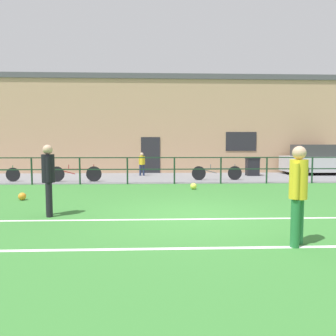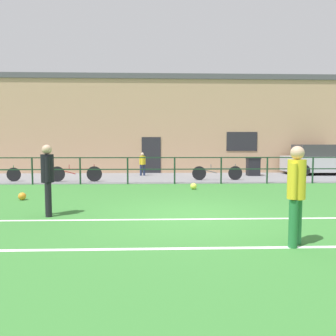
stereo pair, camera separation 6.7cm
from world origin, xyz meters
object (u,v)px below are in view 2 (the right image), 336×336
Objects in this scene: player_striker at (296,190)px; bicycle_parked_1 at (217,173)px; spectator_child at (142,163)px; parked_car_red at (320,160)px; player_goalkeeper at (48,176)px; bicycle_parked_2 at (76,174)px; trash_bin_0 at (253,166)px; soccer_ball_spare at (22,196)px; soccer_ball_match at (194,186)px.

bicycle_parked_1 is at bearing 35.60° from player_striker.
parked_car_red is at bearing 170.11° from spectator_child.
player_striker is at bearing -92.95° from bicycle_parked_1.
player_goalkeeper reaches higher than bicycle_parked_2.
bicycle_parked_2 is 9.11m from trash_bin_0.
trash_bin_0 is at bearing 41.53° from bicycle_parked_1.
spectator_child reaches higher than trash_bin_0.
trash_bin_0 is at bearing 37.25° from soccer_ball_spare.
spectator_child is at bearing 65.26° from soccer_ball_spare.
soccer_ball_match is at bearing -116.66° from bicycle_parked_1.
soccer_ball_match is 9.44m from parked_car_red.
player_goalkeeper is 7.08× the size of soccer_ball_match.
player_striker is 0.71× the size of bicycle_parked_1.
trash_bin_0 is at bearing -60.11° from player_goalkeeper.
bicycle_parked_1 is 1.01× the size of bicycle_parked_2.
spectator_child reaches higher than soccer_ball_spare.
trash_bin_0 reaches higher than bicycle_parked_1.
bicycle_parked_2 is (-6.45, -0.38, 0.02)m from bicycle_parked_1.
soccer_ball_spare is at bearing -149.97° from parked_car_red.
player_goalkeeper is 12.01m from trash_bin_0.
bicycle_parked_1 reaches higher than soccer_ball_spare.
player_goalkeeper is 1.37× the size of spectator_child.
soccer_ball_match is 5.60m from bicycle_parked_2.
trash_bin_0 is at bearing 52.60° from soccer_ball_match.
parked_car_red reaches higher than bicycle_parked_2.
parked_car_red reaches higher than trash_bin_0.
parked_car_red reaches higher than spectator_child.
parked_car_red is at bearing -70.07° from player_goalkeeper.
bicycle_parked_1 reaches higher than soccer_ball_match.
trash_bin_0 is at bearing 24.92° from player_striker.
soccer_ball_spare is at bearing -142.75° from trash_bin_0.
bicycle_parked_1 is (5.39, 7.14, -0.60)m from player_goalkeeper.
bicycle_parked_2 is at bearing 71.58° from player_striker.
bicycle_parked_1 is (1.43, 2.85, 0.24)m from soccer_ball_match.
soccer_ball_spare is at bearing -95.77° from bicycle_parked_2.
player_goalkeeper is 0.72× the size of bicycle_parked_1.
spectator_child is 9.82m from parked_car_red.
trash_bin_0 reaches higher than bicycle_parked_2.
parked_car_red is 6.77m from bicycle_parked_1.
parked_car_red reaches higher than soccer_ball_spare.
player_goalkeeper is 1.75× the size of trash_bin_0.
soccer_ball_spare is 0.24× the size of trash_bin_0.
spectator_child is 0.52× the size of bicycle_parked_1.
parked_car_red is at bearing 22.88° from bicycle_parked_1.
bicycle_parked_1 is at bearing -57.18° from player_goalkeeper.
parked_car_red is at bearing 30.03° from soccer_ball_spare.
parked_car_red is (6.72, 12.18, -0.15)m from player_striker.
player_goalkeeper reaches higher than soccer_ball_match.
trash_bin_0 is (2.81, 11.60, -0.44)m from player_striker.
player_goalkeeper is 7.31× the size of soccer_ball_spare.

